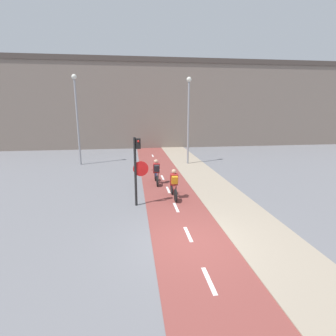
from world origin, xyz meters
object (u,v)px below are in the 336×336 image
at_px(street_lamp_sidewalk, 188,112).
at_px(street_lamp_far, 77,111).
at_px(cyclist_near, 174,184).
at_px(cyclist_far, 156,172).
at_px(traffic_light_pole, 137,164).

bearing_deg(street_lamp_sidewalk, street_lamp_far, 173.43).
xyz_separation_m(cyclist_near, cyclist_far, (-0.60, 2.56, -0.01)).
bearing_deg(cyclist_near, street_lamp_far, 124.61).
xyz_separation_m(street_lamp_far, cyclist_near, (5.85, -8.47, -3.34)).
bearing_deg(street_lamp_sidewalk, cyclist_far, -120.13).
height_order(street_lamp_sidewalk, cyclist_far, street_lamp_sidewalk).
xyz_separation_m(street_lamp_sidewalk, cyclist_far, (-2.89, -4.98, -3.25)).
bearing_deg(street_lamp_sidewalk, traffic_light_pole, -116.12).
relative_size(street_lamp_sidewalk, cyclist_near, 3.69).
relative_size(street_lamp_sidewalk, cyclist_far, 3.77).
bearing_deg(cyclist_far, cyclist_near, -76.88).
bearing_deg(cyclist_near, traffic_light_pole, -158.95).
height_order(traffic_light_pole, cyclist_far, traffic_light_pole).
distance_m(street_lamp_sidewalk, cyclist_far, 6.61).
height_order(cyclist_near, cyclist_far, cyclist_near).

